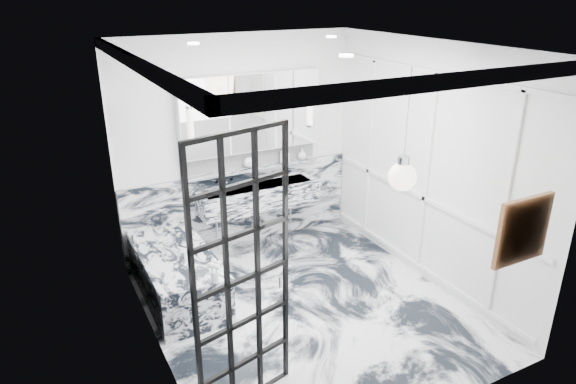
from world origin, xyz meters
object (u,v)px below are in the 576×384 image
mirror_cabinet (251,112)px  bathtub (177,274)px  trough_sink (258,197)px  crittall_door (243,279)px

mirror_cabinet → bathtub: mirror_cabinet is taller
trough_sink → bathtub: size_ratio=0.97×
crittall_door → mirror_cabinet: 3.02m
trough_sink → mirror_cabinet: bearing=90.0°
mirror_cabinet → bathtub: size_ratio=1.15×
trough_sink → mirror_cabinet: 1.10m
crittall_door → trough_sink: size_ratio=1.48×
crittall_door → trough_sink: 2.84m
bathtub → trough_sink: bearing=26.5°
bathtub → mirror_cabinet: bearing=32.1°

